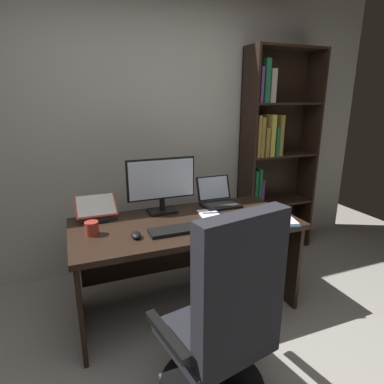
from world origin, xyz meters
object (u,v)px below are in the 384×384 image
object	(u,v)px
monitor	(161,185)
keyboard	(179,229)
bookshelf	(271,158)
reading_stand_with_book	(96,208)
pen	(212,213)
open_binder	(261,220)
laptop	(218,199)
computer_mouse	(136,235)
office_chair	(224,330)
notepad	(209,214)
coffee_mug	(92,228)
desk	(182,241)

from	to	relation	value
monitor	keyboard	size ratio (longest dim) A/B	1.30
bookshelf	reading_stand_with_book	size ratio (longest dim) A/B	6.90
pen	open_binder	bearing A→B (deg)	-44.14
laptop	computer_mouse	bearing A→B (deg)	-152.15
office_chair	notepad	xyz separation A→B (m)	(0.34, 0.94, 0.25)
monitor	keyboard	bearing A→B (deg)	-90.00
open_binder	notepad	xyz separation A→B (m)	(-0.30, 0.27, -0.01)
laptop	keyboard	xyz separation A→B (m)	(-0.50, -0.42, -0.04)
bookshelf	keyboard	distance (m)	1.58
bookshelf	coffee_mug	bearing A→B (deg)	-159.98
bookshelf	monitor	xyz separation A→B (m)	(-1.31, -0.42, -0.06)
office_chair	notepad	world-z (taller)	office_chair
desk	pen	xyz separation A→B (m)	(0.24, -0.02, 0.21)
bookshelf	computer_mouse	world-z (taller)	bookshelf
desk	notepad	xyz separation A→B (m)	(0.22, -0.02, 0.20)
open_binder	desk	bearing A→B (deg)	165.68
open_binder	reading_stand_with_book	bearing A→B (deg)	169.25
pen	notepad	bearing A→B (deg)	180.00
notepad	coffee_mug	world-z (taller)	coffee_mug
keyboard	open_binder	world-z (taller)	same
desk	bookshelf	size ratio (longest dim) A/B	0.79
reading_stand_with_book	notepad	xyz separation A→B (m)	(0.83, -0.26, -0.07)
computer_mouse	coffee_mug	size ratio (longest dim) A/B	1.13
notepad	pen	xyz separation A→B (m)	(0.02, 0.00, 0.01)
bookshelf	computer_mouse	bearing A→B (deg)	-152.48
desk	bookshelf	world-z (taller)	bookshelf
reading_stand_with_book	notepad	world-z (taller)	reading_stand_with_book
laptop	open_binder	size ratio (longest dim) A/B	0.55
desk	office_chair	world-z (taller)	office_chair
monitor	notepad	size ratio (longest dim) A/B	2.61
bookshelf	computer_mouse	xyz separation A→B (m)	(-1.61, -0.84, -0.27)
reading_stand_with_book	open_binder	world-z (taller)	reading_stand_with_book
desk	monitor	size ratio (longest dim) A/B	3.02
desk	notepad	bearing A→B (deg)	-4.42
keyboard	reading_stand_with_book	size ratio (longest dim) A/B	1.39
laptop	computer_mouse	size ratio (longest dim) A/B	2.94
computer_mouse	desk	bearing A→B (deg)	30.16
desk	monitor	bearing A→B (deg)	119.71
computer_mouse	coffee_mug	xyz separation A→B (m)	(-0.26, 0.16, 0.03)
monitor	keyboard	world-z (taller)	monitor
computer_mouse	pen	bearing A→B (deg)	18.68
office_chair	coffee_mug	bearing A→B (deg)	111.17
bookshelf	reading_stand_with_book	xyz separation A→B (m)	(-1.81, -0.36, -0.21)
laptop	office_chair	bearing A→B (deg)	-114.18
laptop	open_binder	bearing A→B (deg)	-75.69
reading_stand_with_book	open_binder	size ratio (longest dim) A/B	0.54
computer_mouse	pen	distance (m)	0.68
open_binder	coffee_mug	bearing A→B (deg)	-175.31
open_binder	notepad	bearing A→B (deg)	152.42
open_binder	coffee_mug	world-z (taller)	coffee_mug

